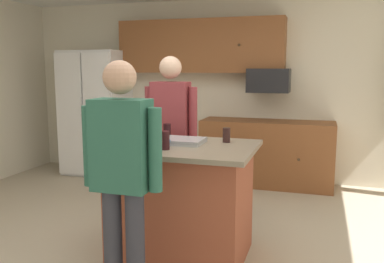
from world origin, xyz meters
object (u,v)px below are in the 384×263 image
at_px(glass_dark_ale, 146,134).
at_px(glass_short_whisky, 167,131).
at_px(kitchen_island, 182,200).
at_px(person_elder_center, 171,127).
at_px(refrigerator, 96,113).
at_px(mug_blue_stoneware, 131,138).
at_px(person_guest_left, 122,168).
at_px(tumbler_amber, 122,140).
at_px(microwave_over_range, 269,80).
at_px(glass_pilsner, 226,135).
at_px(glass_stout_tall, 165,140).
at_px(mug_ceramic_white, 161,141).
at_px(serving_tray, 178,141).

xyz_separation_m(glass_dark_ale, glass_short_whisky, (0.10, 0.26, -0.01)).
bearing_deg(kitchen_island, person_elder_center, 116.19).
height_order(refrigerator, mug_blue_stoneware, refrigerator).
relative_size(person_guest_left, tumbler_amber, 12.30).
distance_m(microwave_over_range, person_elder_center, 1.94).
bearing_deg(kitchen_island, glass_pilsner, 36.62).
height_order(glass_dark_ale, glass_stout_tall, same).
distance_m(kitchen_island, person_guest_left, 0.95).
relative_size(person_guest_left, mug_ceramic_white, 12.61).
relative_size(glass_dark_ale, glass_pilsner, 1.17).
bearing_deg(mug_ceramic_white, glass_pilsner, 38.61).
bearing_deg(person_elder_center, mug_ceramic_white, -11.14).
bearing_deg(person_guest_left, tumbler_amber, 36.44).
bearing_deg(microwave_over_range, mug_ceramic_white, -101.99).
relative_size(refrigerator, glass_dark_ale, 12.63).
bearing_deg(glass_stout_tall, person_elder_center, 107.68).
relative_size(kitchen_island, mug_ceramic_white, 9.33).
xyz_separation_m(person_elder_center, tumbler_amber, (-0.03, -1.05, 0.04)).
relative_size(microwave_over_range, mug_blue_stoneware, 4.23).
bearing_deg(person_elder_center, glass_short_whisky, -10.16).
distance_m(kitchen_island, glass_pilsner, 0.69).
xyz_separation_m(microwave_over_range, glass_pilsner, (-0.08, -2.23, -0.41)).
relative_size(glass_stout_tall, serving_tray, 0.34).
bearing_deg(refrigerator, glass_pilsner, -39.95).
xyz_separation_m(refrigerator, tumbler_amber, (1.78, -2.65, 0.11)).
bearing_deg(serving_tray, glass_short_whisky, 130.27).
distance_m(person_elder_center, tumbler_amber, 1.05).
distance_m(glass_dark_ale, glass_stout_tall, 0.39).
bearing_deg(mug_blue_stoneware, mug_ceramic_white, -17.34).
bearing_deg(person_elder_center, serving_tray, -1.13).
distance_m(kitchen_island, mug_ceramic_white, 0.56).
bearing_deg(refrigerator, kitchen_island, -47.14).
distance_m(microwave_over_range, glass_stout_tall, 2.76).
relative_size(microwave_over_range, tumbler_amber, 4.12).
distance_m(person_guest_left, mug_blue_stoneware, 0.84).
distance_m(person_guest_left, glass_short_whisky, 1.12).
height_order(tumbler_amber, serving_tray, tumbler_amber).
xyz_separation_m(glass_dark_ale, mug_blue_stoneware, (-0.10, -0.07, -0.03)).
distance_m(person_elder_center, mug_blue_stoneware, 0.79).
bearing_deg(glass_dark_ale, glass_pilsner, 16.72).
height_order(glass_dark_ale, tumbler_amber, glass_dark_ale).
bearing_deg(microwave_over_range, tumbler_amber, -106.50).
xyz_separation_m(person_guest_left, mug_ceramic_white, (0.01, 0.69, 0.06)).
distance_m(person_elder_center, mug_ceramic_white, 0.92).
height_order(refrigerator, glass_pilsner, refrigerator).
xyz_separation_m(microwave_over_range, mug_ceramic_white, (-0.55, -2.60, -0.42)).
bearing_deg(mug_blue_stoneware, tumbler_amber, -80.53).
relative_size(refrigerator, person_elder_center, 1.08).
bearing_deg(microwave_over_range, serving_tray, -101.24).
height_order(kitchen_island, mug_blue_stoneware, mug_blue_stoneware).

